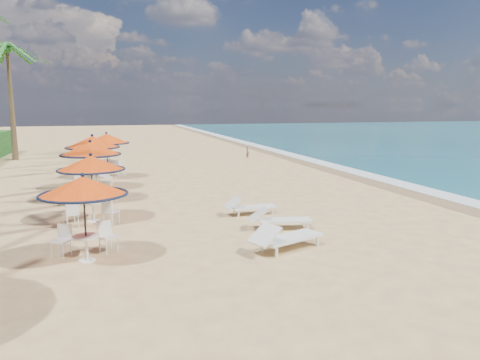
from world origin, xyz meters
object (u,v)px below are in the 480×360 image
object	(u,v)px
lounger_near	(285,237)
lounger_mid	(278,219)
station_3	(92,149)
lounger_far	(249,206)
station_1	(91,170)
station_0	(83,193)
station_2	(90,154)
station_4	(108,144)

from	to	relation	value
lounger_near	lounger_mid	distance (m)	2.20
station_3	lounger_mid	size ratio (longest dim) A/B	1.27
station_3	lounger_mid	world-z (taller)	station_3
station_3	lounger_far	distance (m)	8.92
lounger_near	lounger_far	bearing A→B (deg)	63.95
station_1	lounger_near	world-z (taller)	station_1
station_3	lounger_near	world-z (taller)	station_3
station_0	lounger_near	world-z (taller)	station_0
lounger_mid	lounger_far	xyz separation A→B (m)	(-0.32, 2.11, -0.02)
station_0	lounger_near	distance (m)	5.30
station_2	station_4	xyz separation A→B (m)	(0.73, 6.31, -0.11)
station_3	station_4	bearing A→B (deg)	77.86
station_2	lounger_far	world-z (taller)	station_2
station_1	station_0	bearing A→B (deg)	-91.28
station_4	lounger_near	xyz separation A→B (m)	(4.35, -14.51, -1.43)
station_3	station_4	distance (m)	3.42
station_4	lounger_mid	xyz separation A→B (m)	(4.97, -12.40, -1.48)
station_0	station_4	world-z (taller)	station_4
station_2	lounger_near	distance (m)	9.77
station_1	lounger_near	xyz separation A→B (m)	(4.99, -4.71, -1.40)
station_1	station_2	xyz separation A→B (m)	(-0.09, 3.49, 0.15)
station_1	station_3	xyz separation A→B (m)	(-0.08, 6.46, 0.11)
lounger_far	lounger_mid	bearing A→B (deg)	-84.43
lounger_mid	station_1	bearing A→B (deg)	165.84
lounger_near	lounger_far	world-z (taller)	lounger_near
station_0	lounger_near	size ratio (longest dim) A/B	0.98
lounger_near	lounger_far	xyz separation A→B (m)	(0.30, 4.22, -0.06)
lounger_mid	lounger_far	size ratio (longest dim) A/B	1.08
station_3	lounger_near	size ratio (longest dim) A/B	1.12
station_1	lounger_far	size ratio (longest dim) A/B	1.23
station_0	station_4	size ratio (longest dim) A/B	0.91
station_3	lounger_mid	xyz separation A→B (m)	(5.69, -9.06, -1.55)
station_1	station_2	world-z (taller)	station_2
station_1	lounger_mid	distance (m)	6.34
station_1	lounger_near	bearing A→B (deg)	-43.32
station_3	station_2	bearing A→B (deg)	-90.25
station_2	station_4	bearing A→B (deg)	83.39
lounger_far	station_4	bearing A→B (deg)	111.38
station_0	station_3	bearing A→B (deg)	89.93
lounger_near	station_3	bearing A→B (deg)	92.44
station_0	lounger_far	xyz separation A→B (m)	(5.38, 3.58, -1.40)
station_2	station_0	bearing A→B (deg)	-90.00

